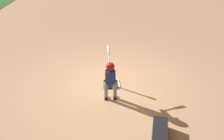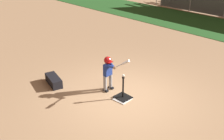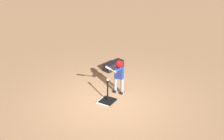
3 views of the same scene
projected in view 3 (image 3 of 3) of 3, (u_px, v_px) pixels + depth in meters
The scene contains 6 objects.
ground_plane at pixel (109, 102), 9.58m from camera, with size 90.00×90.00×0.00m, color tan.
home_plate at pixel (105, 101), 9.64m from camera, with size 0.44×0.44×0.02m, color white.
batting_tee at pixel (108, 99), 9.61m from camera, with size 0.46×0.41×0.71m.
batter_child at pixel (118, 73), 9.84m from camera, with size 0.96×0.36×1.27m.
baseball at pixel (108, 80), 9.33m from camera, with size 0.07×0.07×0.07m, color white.
equipment_bag at pixel (113, 66), 11.74m from camera, with size 0.84×0.32×0.28m, color black.
Camera 3 is at (7.08, 4.24, 4.98)m, focal length 50.00 mm.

